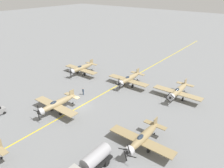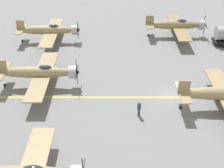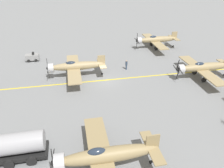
{
  "view_description": "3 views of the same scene",
  "coord_description": "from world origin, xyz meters",
  "px_view_note": "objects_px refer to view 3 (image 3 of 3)",
  "views": [
    {
      "loc": [
        -32.5,
        29.62,
        25.75
      ],
      "look_at": [
        -3.42,
        -7.52,
        3.93
      ],
      "focal_mm": 35.0,
      "sensor_mm": 36.0,
      "label": 1
    },
    {
      "loc": [
        30.54,
        -7.4,
        20.72
      ],
      "look_at": [
        0.76,
        -7.48,
        2.33
      ],
      "focal_mm": 50.0,
      "sensor_mm": 36.0,
      "label": 2
    },
    {
      "loc": [
        -32.4,
        5.32,
        17.23
      ],
      "look_at": [
        -5.3,
        -0.09,
        2.08
      ],
      "focal_mm": 35.0,
      "sensor_mm": 36.0,
      "label": 3
    }
  ],
  "objects_px": {
    "tow_tractor": "(32,57)",
    "ground_crew_walking": "(126,64)",
    "airplane_near_right": "(156,40)",
    "fuel_tanker": "(4,148)",
    "airplane_mid_left": "(105,156)",
    "airplane_mid_center": "(75,66)",
    "airplane_near_center": "(203,67)"
  },
  "relations": [
    {
      "from": "tow_tractor",
      "to": "airplane_mid_left",
      "type": "bearing_deg",
      "value": -161.53
    },
    {
      "from": "airplane_mid_center",
      "to": "airplane_mid_left",
      "type": "relative_size",
      "value": 1.0
    },
    {
      "from": "airplane_mid_left",
      "to": "fuel_tanker",
      "type": "distance_m",
      "value": 9.97
    },
    {
      "from": "airplane_mid_center",
      "to": "ground_crew_walking",
      "type": "bearing_deg",
      "value": -95.44
    },
    {
      "from": "airplane_mid_center",
      "to": "airplane_near_center",
      "type": "distance_m",
      "value": 21.58
    },
    {
      "from": "airplane_mid_center",
      "to": "tow_tractor",
      "type": "relative_size",
      "value": 4.62
    },
    {
      "from": "airplane_near_right",
      "to": "airplane_mid_left",
      "type": "height_order",
      "value": "airplane_near_right"
    },
    {
      "from": "airplane_mid_center",
      "to": "tow_tractor",
      "type": "distance_m",
      "value": 12.35
    },
    {
      "from": "airplane_near_right",
      "to": "airplane_mid_left",
      "type": "distance_m",
      "value": 36.48
    },
    {
      "from": "airplane_mid_left",
      "to": "airplane_near_center",
      "type": "distance_m",
      "value": 25.13
    },
    {
      "from": "airplane_near_right",
      "to": "ground_crew_walking",
      "type": "relative_size",
      "value": 6.55
    },
    {
      "from": "airplane_near_center",
      "to": "airplane_mid_left",
      "type": "bearing_deg",
      "value": 144.32
    },
    {
      "from": "fuel_tanker",
      "to": "ground_crew_walking",
      "type": "xyz_separation_m",
      "value": [
        18.53,
        -17.14,
        -0.51
      ]
    },
    {
      "from": "airplane_near_right",
      "to": "airplane_near_center",
      "type": "relative_size",
      "value": 1.0
    },
    {
      "from": "ground_crew_walking",
      "to": "airplane_mid_left",
      "type": "bearing_deg",
      "value": 160.48
    },
    {
      "from": "airplane_mid_center",
      "to": "fuel_tanker",
      "type": "xyz_separation_m",
      "value": [
        -17.23,
        7.79,
        -0.5
      ]
    },
    {
      "from": "airplane_mid_center",
      "to": "airplane_near_center",
      "type": "relative_size",
      "value": 1.0
    },
    {
      "from": "airplane_mid_center",
      "to": "ground_crew_walking",
      "type": "xyz_separation_m",
      "value": [
        1.3,
        -9.35,
        -1.01
      ]
    },
    {
      "from": "tow_tractor",
      "to": "airplane_mid_center",
      "type": "bearing_deg",
      "value": -137.62
    },
    {
      "from": "airplane_mid_center",
      "to": "tow_tractor",
      "type": "bearing_deg",
      "value": 29.06
    },
    {
      "from": "airplane_near_right",
      "to": "fuel_tanker",
      "type": "xyz_separation_m",
      "value": [
        -28.76,
        26.79,
        -0.5
      ]
    },
    {
      "from": "airplane_mid_center",
      "to": "airplane_near_center",
      "type": "bearing_deg",
      "value": -115.74
    },
    {
      "from": "airplane_near_center",
      "to": "ground_crew_walking",
      "type": "relative_size",
      "value": 6.55
    },
    {
      "from": "tow_tractor",
      "to": "ground_crew_walking",
      "type": "bearing_deg",
      "value": -113.81
    },
    {
      "from": "fuel_tanker",
      "to": "airplane_mid_left",
      "type": "bearing_deg",
      "value": -109.37
    },
    {
      "from": "airplane_near_right",
      "to": "fuel_tanker",
      "type": "distance_m",
      "value": 39.31
    },
    {
      "from": "airplane_near_right",
      "to": "fuel_tanker",
      "type": "bearing_deg",
      "value": 129.03
    },
    {
      "from": "airplane_mid_left",
      "to": "ground_crew_walking",
      "type": "xyz_separation_m",
      "value": [
        21.83,
        -7.74,
        -1.01
      ]
    },
    {
      "from": "airplane_near_right",
      "to": "fuel_tanker",
      "type": "relative_size",
      "value": 1.5
    },
    {
      "from": "airplane_mid_left",
      "to": "ground_crew_walking",
      "type": "height_order",
      "value": "airplane_mid_left"
    },
    {
      "from": "fuel_tanker",
      "to": "ground_crew_walking",
      "type": "distance_m",
      "value": 25.24
    },
    {
      "from": "airplane_mid_center",
      "to": "tow_tractor",
      "type": "height_order",
      "value": "airplane_mid_center"
    }
  ]
}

